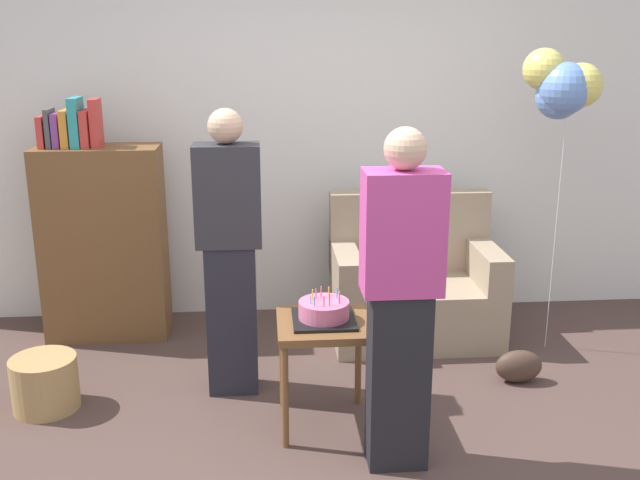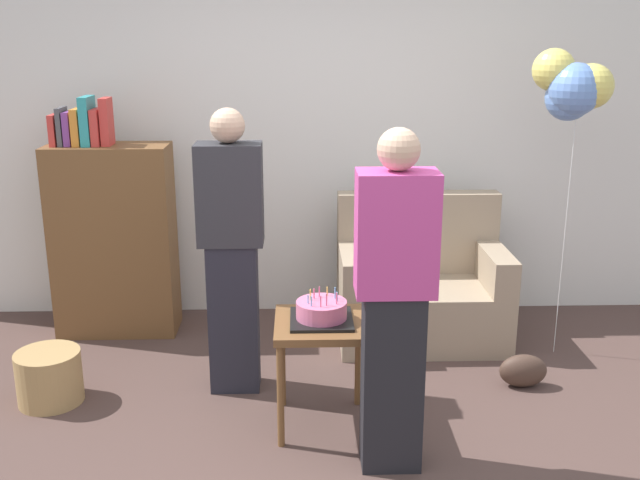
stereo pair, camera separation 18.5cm
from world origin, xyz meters
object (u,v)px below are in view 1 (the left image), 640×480
at_px(person_blowing_candles, 230,253).
at_px(balloon_bunch, 563,86).
at_px(wicker_basket, 45,383).
at_px(bookshelf, 103,239).
at_px(person_holding_cake, 400,301).
at_px(handbag, 519,366).
at_px(side_table, 324,337).
at_px(birthday_cake, 324,312).
at_px(couch, 413,288).

xyz_separation_m(person_blowing_candles, balloon_bunch, (2.01, 0.46, 0.86)).
bearing_deg(wicker_basket, bookshelf, 81.63).
distance_m(person_holding_cake, wicker_basket, 2.07).
distance_m(wicker_basket, handbag, 2.72).
relative_size(side_table, balloon_bunch, 0.31).
bearing_deg(balloon_bunch, person_holding_cake, -133.29).
distance_m(birthday_cake, handbag, 1.37).
bearing_deg(person_holding_cake, birthday_cake, -54.57).
height_order(bookshelf, balloon_bunch, balloon_bunch).
bearing_deg(couch, wicker_basket, -158.99).
height_order(birthday_cake, person_blowing_candles, person_blowing_candles).
bearing_deg(balloon_bunch, handbag, -122.67).
xyz_separation_m(couch, person_blowing_candles, (-1.19, -0.70, 0.49)).
bearing_deg(birthday_cake, balloon_bunch, 30.53).
relative_size(person_holding_cake, wicker_basket, 4.53).
relative_size(birthday_cake, person_holding_cake, 0.20).
bearing_deg(person_blowing_candles, balloon_bunch, 10.05).
bearing_deg(bookshelf, wicker_basket, -98.37).
height_order(side_table, handbag, side_table).
bearing_deg(balloon_bunch, couch, 163.34).
bearing_deg(balloon_bunch, person_blowing_candles, -167.19).
bearing_deg(bookshelf, balloon_bunch, -8.20).
distance_m(person_blowing_candles, person_holding_cake, 1.15).
bearing_deg(person_holding_cake, bookshelf, -49.74).
distance_m(couch, wicker_basket, 2.39).
bearing_deg(side_table, handbag, 18.03).
distance_m(couch, balloon_bunch, 1.60).
bearing_deg(side_table, person_holding_cake, -49.94).
relative_size(bookshelf, side_table, 2.73).
relative_size(couch, person_blowing_candles, 0.67).
height_order(person_blowing_candles, wicker_basket, person_blowing_candles).
xyz_separation_m(couch, bookshelf, (-2.07, 0.17, 0.34)).
bearing_deg(couch, person_holding_cake, -104.19).
height_order(side_table, balloon_bunch, balloon_bunch).
distance_m(bookshelf, balloon_bunch, 3.09).
bearing_deg(wicker_basket, side_table, -10.77).
bearing_deg(birthday_cake, bookshelf, 136.15).
distance_m(couch, person_holding_cake, 1.65).
height_order(bookshelf, person_holding_cake, person_holding_cake).
height_order(bookshelf, birthday_cake, bookshelf).
distance_m(side_table, wicker_basket, 1.59).
height_order(birthday_cake, balloon_bunch, balloon_bunch).
bearing_deg(person_holding_cake, person_blowing_candles, -50.07).
bearing_deg(side_table, wicker_basket, 169.23).
bearing_deg(side_table, birthday_cake, -22.38).
xyz_separation_m(couch, person_holding_cake, (-0.39, -1.52, 0.49)).
xyz_separation_m(side_table, person_blowing_candles, (-0.49, 0.44, 0.33)).
xyz_separation_m(wicker_basket, balloon_bunch, (3.04, 0.61, 1.55)).
bearing_deg(handbag, side_table, -161.97).
xyz_separation_m(handbag, balloon_bunch, (0.33, 0.51, 1.60)).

